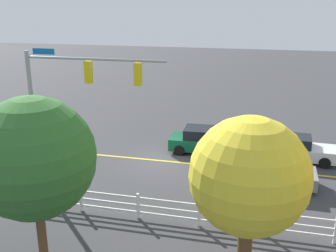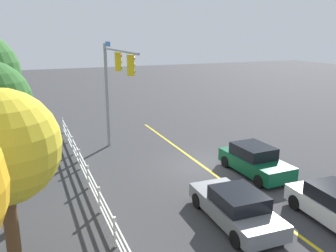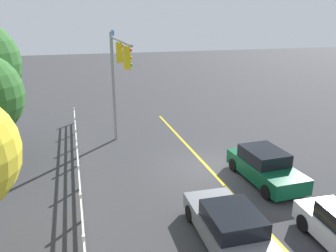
% 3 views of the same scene
% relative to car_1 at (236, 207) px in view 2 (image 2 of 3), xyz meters
% --- Properties ---
extents(ground_plane, '(120.00, 120.00, 0.00)m').
position_rel_car_1_xyz_m(ground_plane, '(5.78, -1.66, -0.66)').
color(ground_plane, '#38383A').
extents(lane_center_stripe, '(28.00, 0.16, 0.01)m').
position_rel_car_1_xyz_m(lane_center_stripe, '(1.78, -1.66, -0.65)').
color(lane_center_stripe, gold).
rests_on(lane_center_stripe, ground_plane).
extents(signal_assembly, '(6.87, 0.37, 6.73)m').
position_rel_car_1_xyz_m(signal_assembly, '(9.38, 2.32, 4.07)').
color(signal_assembly, gray).
rests_on(signal_assembly, ground_plane).
extents(car_1, '(4.63, 2.04, 1.37)m').
position_rel_car_1_xyz_m(car_1, '(0.00, 0.00, 0.00)').
color(car_1, slate).
rests_on(car_1, ground_plane).
extents(car_2, '(4.34, 2.03, 1.52)m').
position_rel_car_1_xyz_m(car_2, '(3.84, -3.66, 0.07)').
color(car_2, '#0C4C2D').
rests_on(car_2, ground_plane).
extents(white_rail_fence, '(26.10, 0.10, 1.15)m').
position_rel_car_1_xyz_m(white_rail_fence, '(2.78, 4.77, -0.06)').
color(white_rail_fence, white).
rests_on(white_rail_fence, ground_plane).
extents(tree_3, '(3.60, 3.60, 5.68)m').
position_rel_car_1_xyz_m(tree_3, '(0.82, 8.01, 3.20)').
color(tree_3, brown).
rests_on(tree_3, ground_plane).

